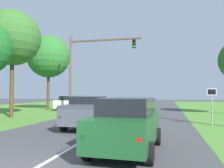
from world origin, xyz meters
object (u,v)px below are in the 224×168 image
Objects in this scene: keep_moving_sign at (212,101)px; extra_tree_1 at (13,38)px; crossing_suv_far at (73,103)px; extra_tree_2 at (49,57)px; red_suv_near at (127,123)px; traffic_light at (88,62)px; pickup_truck_lead at (89,112)px.

keep_moving_sign is 17.51m from extra_tree_1.
extra_tree_2 is at bearing 164.15° from crossing_suv_far.
red_suv_near is 16.64m from extra_tree_1.
extra_tree_2 reaches higher than extra_tree_1.
keep_moving_sign is at bearing -5.47° from extra_tree_1.
crossing_suv_far is (-9.75, 17.97, -0.11)m from red_suv_near.
traffic_light reaches higher than keep_moving_sign.
pickup_truck_lead is 18.27m from extra_tree_2.
pickup_truck_lead reaches higher than crossing_suv_far.
extra_tree_1 is (-16.54, 1.58, 5.51)m from keep_moving_sign.
crossing_suv_far is 0.45× the size of extra_tree_2.
extra_tree_1 is at bearing 174.53° from keep_moving_sign.
pickup_truck_lead is 0.62× the size of traffic_light.
red_suv_near is 24.18m from extra_tree_2.
pickup_truck_lead is 14.28m from crossing_suv_far.
crossing_suv_far is 7.24m from extra_tree_2.
traffic_light is (-6.88, 15.15, 4.50)m from red_suv_near.
pickup_truck_lead is at bearing -70.23° from traffic_light.
red_suv_near is 0.50× the size of extra_tree_2.
red_suv_near is 0.93× the size of pickup_truck_lead.
traffic_light is 1.93× the size of crossing_suv_far.
extra_tree_2 is at bearing 148.52° from keep_moving_sign.
red_suv_near is 6.19m from pickup_truck_lead.
keep_moving_sign is 21.81m from extra_tree_2.
extra_tree_1 is at bearing -133.46° from traffic_light.
traffic_light is 0.87× the size of extra_tree_1.
keep_moving_sign is 0.60× the size of crossing_suv_far.
crossing_suv_far is 10.70m from extra_tree_1.
crossing_suv_far is at bearing 74.13° from extra_tree_1.
extra_tree_2 is (-13.64, 19.07, 5.90)m from red_suv_near.
traffic_light is 0.87× the size of extra_tree_2.
extra_tree_2 is at bearing 126.73° from pickup_truck_lead.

